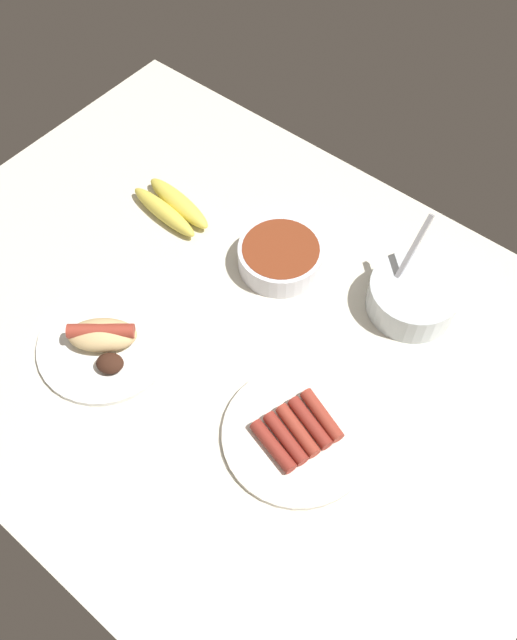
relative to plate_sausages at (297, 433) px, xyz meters
The scene contains 6 objects.
ground_plane 22.97cm from the plate_sausages, 20.91° to the right, with size 120.00×90.00×3.00cm, color silver.
plate_sausages is the anchor object (origin of this frame).
banana_bunch 50.33cm from the plate_sausages, 24.92° to the right, with size 17.58×8.79×3.47cm.
bowl_coleslaw 31.20cm from the plate_sausages, 91.14° to the right, with size 15.18×15.18×15.83cm.
bowl_chili 32.89cm from the plate_sausages, 47.54° to the right, with size 15.09×15.09×4.69cm.
plate_hotdog_assembled 34.72cm from the plate_sausages, 12.02° to the left, with size 22.43×22.43×5.61cm.
Camera 1 is at (-41.20, 41.97, 91.67)cm, focal length 36.30 mm.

